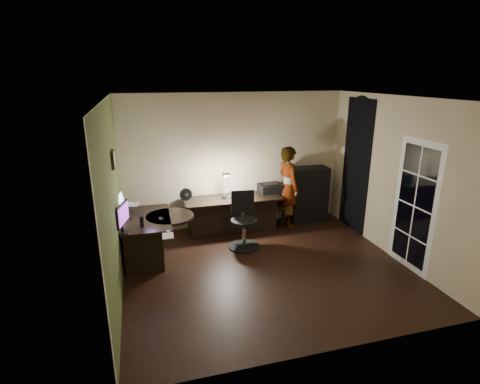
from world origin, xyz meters
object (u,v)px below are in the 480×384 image
object	(u,v)px
desk_right	(233,215)
person	(288,187)
desk_left	(147,239)
monitor	(122,223)
cabinet	(308,194)
office_chair	(244,221)

from	to	relation	value
desk_right	person	bearing A→B (deg)	1.49
desk_left	monitor	size ratio (longest dim) A/B	2.62
desk_left	monitor	xyz separation A→B (m)	(-0.35, -0.53, 0.54)
desk_right	cabinet	bearing A→B (deg)	5.78
desk_left	monitor	world-z (taller)	monitor
desk_right	office_chair	distance (m)	0.76
desk_right	office_chair	bearing A→B (deg)	-88.92
desk_left	desk_right	world-z (taller)	desk_left
monitor	cabinet	bearing A→B (deg)	37.22
desk_left	desk_right	xyz separation A→B (m)	(1.68, 0.74, -0.02)
desk_left	monitor	bearing A→B (deg)	-121.65
desk_right	office_chair	world-z (taller)	office_chair
cabinet	person	bearing A→B (deg)	-163.61
cabinet	monitor	size ratio (longest dim) A/B	2.36
monitor	person	bearing A→B (deg)	38.18
desk_right	person	xyz separation A→B (m)	(1.18, 0.04, 0.48)
desk_right	person	world-z (taller)	person
desk_left	desk_right	distance (m)	1.84
cabinet	monitor	xyz separation A→B (m)	(-3.75, -1.45, 0.33)
desk_right	person	size ratio (longest dim) A/B	1.14
desk_right	monitor	distance (m)	2.46
monitor	office_chair	world-z (taller)	monitor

